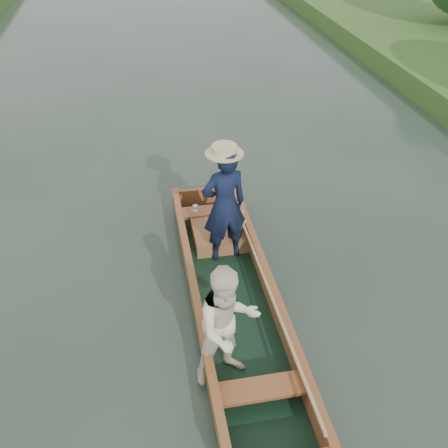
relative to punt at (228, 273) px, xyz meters
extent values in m
plane|color=#283D30|center=(0.06, 0.00, -0.59)|extent=(120.00, 120.00, 0.00)
cube|color=black|center=(0.06, 0.00, -0.55)|extent=(1.10, 5.00, 0.08)
cube|color=#A15D32|center=(-0.45, 0.00, -0.35)|extent=(0.08, 5.00, 0.32)
cube|color=#A15D32|center=(0.57, 0.00, -0.35)|extent=(0.08, 5.00, 0.32)
cube|color=#A15D32|center=(0.06, 2.46, -0.35)|extent=(1.10, 0.08, 0.32)
cube|color=#A15D32|center=(-0.45, 0.00, -0.17)|extent=(0.10, 5.00, 0.04)
cube|color=#A15D32|center=(0.57, 0.00, -0.17)|extent=(0.10, 5.00, 0.04)
cube|color=#A15D32|center=(0.06, 1.90, -0.29)|extent=(0.94, 0.30, 0.05)
cube|color=#A15D32|center=(0.06, -1.60, -0.29)|extent=(0.94, 0.30, 0.05)
imported|color=#101832|center=(0.14, 0.99, 0.40)|extent=(0.73, 0.55, 1.81)
cylinder|color=beige|center=(0.14, 0.99, 1.26)|extent=(0.52, 0.52, 0.12)
imported|color=white|center=(-0.22, -1.15, 0.27)|extent=(0.89, 0.77, 1.57)
cube|color=#A74336|center=(0.14, 1.43, -0.40)|extent=(0.85, 0.90, 0.22)
sphere|color=tan|center=(0.42, 1.33, -0.18)|extent=(0.20, 0.20, 0.20)
sphere|color=tan|center=(0.42, 1.32, -0.03)|extent=(0.15, 0.15, 0.15)
sphere|color=tan|center=(0.37, 1.32, 0.03)|extent=(0.06, 0.06, 0.06)
sphere|color=tan|center=(0.48, 1.32, 0.03)|extent=(0.06, 0.06, 0.06)
sphere|color=tan|center=(0.42, 1.26, -0.05)|extent=(0.06, 0.06, 0.06)
sphere|color=tan|center=(0.33, 1.31, -0.15)|extent=(0.07, 0.07, 0.07)
sphere|color=tan|center=(0.51, 1.31, -0.15)|extent=(0.07, 0.07, 0.07)
sphere|color=tan|center=(0.37, 1.30, -0.27)|extent=(0.08, 0.08, 0.08)
sphere|color=tan|center=(0.47, 1.30, -0.27)|extent=(0.08, 0.08, 0.08)
cylinder|color=silver|center=(-0.17, 1.90, -0.26)|extent=(0.07, 0.07, 0.01)
cylinder|color=silver|center=(-0.17, 1.90, -0.22)|extent=(0.01, 0.01, 0.08)
ellipsoid|color=silver|center=(-0.17, 1.90, -0.17)|extent=(0.09, 0.09, 0.05)
cylinder|color=tan|center=(0.49, -0.32, -0.13)|extent=(0.04, 4.12, 0.19)
camera|label=1|loc=(-0.95, -4.82, 4.31)|focal=40.00mm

